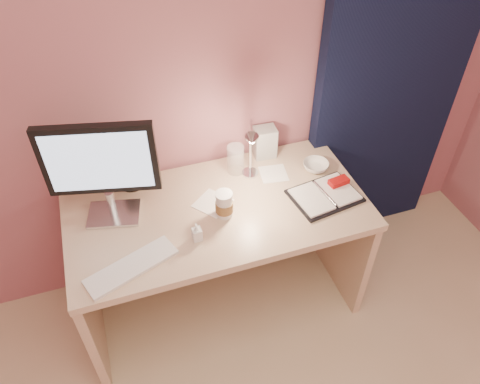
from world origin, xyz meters
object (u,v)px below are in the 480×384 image
object	(u,v)px
bowl	(316,166)
product_box	(265,142)
lotion_bottle	(197,232)
desk	(215,230)
monitor	(101,165)
clear_cup	(236,159)
coffee_cup	(224,205)
dark_jar	(130,172)
desk_lamp	(262,148)
keyboard	(132,267)
planner	(326,194)

from	to	relation	value
bowl	product_box	bearing A→B (deg)	136.97
lotion_bottle	desk	bearing A→B (deg)	58.69
monitor	clear_cup	bearing A→B (deg)	24.48
coffee_cup	dark_jar	xyz separation A→B (m)	(-0.37, 0.34, 0.02)
lotion_bottle	dark_jar	xyz separation A→B (m)	(-0.21, 0.45, 0.04)
desk	clear_cup	xyz separation A→B (m)	(0.16, 0.16, 0.30)
product_box	coffee_cup	bearing A→B (deg)	-128.97
monitor	desk_lamp	size ratio (longest dim) A/B	1.44
monitor	coffee_cup	size ratio (longest dim) A/B	3.84
keyboard	desk	bearing A→B (deg)	13.72
desk	product_box	size ratio (longest dim) A/B	8.36
bowl	desk	bearing A→B (deg)	-176.05
coffee_cup	product_box	distance (m)	0.48
clear_cup	desk_lamp	distance (m)	0.21
planner	dark_jar	size ratio (longest dim) A/B	2.11
desk	keyboard	size ratio (longest dim) A/B	3.60
lotion_bottle	dark_jar	size ratio (longest dim) A/B	0.56
bowl	dark_jar	size ratio (longest dim) A/B	0.80
monitor	product_box	bearing A→B (deg)	27.14
planner	clear_cup	size ratio (longest dim) A/B	2.28
bowl	desk_lamp	distance (m)	0.36
coffee_cup	lotion_bottle	bearing A→B (deg)	-145.99
keyboard	bowl	xyz separation A→B (m)	(0.99, 0.33, 0.01)
desk	coffee_cup	world-z (taller)	coffee_cup
planner	product_box	xyz separation A→B (m)	(-0.17, 0.39, 0.07)
clear_cup	desk_lamp	size ratio (longest dim) A/B	0.43
clear_cup	bowl	distance (m)	0.41
bowl	lotion_bottle	bearing A→B (deg)	-158.99
coffee_cup	dark_jar	size ratio (longest dim) A/B	0.81
monitor	keyboard	xyz separation A→B (m)	(0.03, -0.33, -0.29)
desk	monitor	xyz separation A→B (m)	(-0.46, 0.03, 0.53)
keyboard	clear_cup	distance (m)	0.75
monitor	keyboard	size ratio (longest dim) A/B	1.30
keyboard	bowl	bearing A→B (deg)	-1.73
dark_jar	keyboard	bearing A→B (deg)	-99.50
clear_cup	desk_lamp	xyz separation A→B (m)	(0.09, -0.13, 0.14)
keyboard	clear_cup	bearing A→B (deg)	16.57
desk_lamp	monitor	bearing A→B (deg)	-162.60
desk	clear_cup	distance (m)	0.38
desk	clear_cup	bearing A→B (deg)	43.47
product_box	desk_lamp	xyz separation A→B (m)	(-0.10, -0.21, 0.14)
bowl	desk_lamp	xyz separation A→B (m)	(-0.30, -0.01, 0.20)
lotion_bottle	dark_jar	bearing A→B (deg)	115.34
clear_cup	bowl	world-z (taller)	clear_cup
dark_jar	product_box	distance (m)	0.70
planner	bowl	xyz separation A→B (m)	(0.04, 0.20, 0.01)
clear_cup	lotion_bottle	xyz separation A→B (m)	(-0.30, -0.38, -0.03)
monitor	lotion_bottle	world-z (taller)	monitor
monitor	bowl	bearing A→B (deg)	13.68
monitor	dark_jar	xyz separation A→B (m)	(0.11, 0.19, -0.22)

